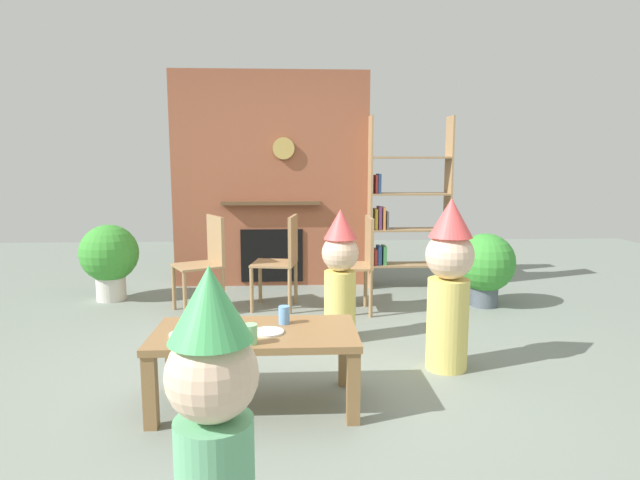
{
  "coord_description": "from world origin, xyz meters",
  "views": [
    {
      "loc": [
        -0.04,
        -3.41,
        1.4
      ],
      "look_at": [
        0.15,
        0.4,
        0.83
      ],
      "focal_mm": 29.6,
      "sensor_mm": 36.0,
      "label": 1
    }
  ],
  "objects": [
    {
      "name": "child_in_pink",
      "position": [
        0.99,
        -0.01,
        0.62
      ],
      "size": [
        0.32,
        0.32,
        1.17
      ],
      "rotation": [
        0.0,
        0.0,
        -2.77
      ],
      "color": "#E0CC66",
      "rests_on": "ground_plane"
    },
    {
      "name": "dining_chair_left",
      "position": [
        -0.86,
        1.52,
        0.51
      ],
      "size": [
        0.54,
        0.54,
        0.9
      ],
      "rotation": [
        0.0,
        0.0,
        3.63
      ],
      "color": "#9E7A51",
      "rests_on": "ground_plane"
    },
    {
      "name": "potted_plant_short",
      "position": [
        -1.92,
        1.96,
        0.45
      ],
      "size": [
        0.58,
        0.58,
        0.78
      ],
      "color": "beige",
      "rests_on": "ground_plane"
    },
    {
      "name": "child_by_the_chairs",
      "position": [
        0.32,
        0.61,
        0.55
      ],
      "size": [
        0.29,
        0.29,
        1.04
      ],
      "rotation": [
        0.0,
        0.0,
        -2.06
      ],
      "color": "#E0CC66",
      "rests_on": "ground_plane"
    },
    {
      "name": "dining_chair_middle",
      "position": [
        -0.14,
        1.55,
        0.51
      ],
      "size": [
        0.46,
        0.46,
        0.9
      ],
      "rotation": [
        0.0,
        0.0,
        2.98
      ],
      "color": "#9E7A51",
      "rests_on": "ground_plane"
    },
    {
      "name": "paper_cup_near_left",
      "position": [
        -0.1,
        -0.37,
        0.5
      ],
      "size": [
        0.07,
        0.07,
        0.11
      ],
      "primitive_type": "cylinder",
      "color": "#669EE0",
      "rests_on": "coffee_table"
    },
    {
      "name": "child_with_cone_hat",
      "position": [
        -0.3,
        -1.81,
        0.57
      ],
      "size": [
        0.3,
        0.3,
        1.08
      ],
      "rotation": [
        0.0,
        0.0,
        1.54
      ],
      "color": "#66B27F",
      "rests_on": "ground_plane"
    },
    {
      "name": "coffee_table",
      "position": [
        -0.27,
        -0.5,
        0.38
      ],
      "size": [
        1.16,
        0.59,
        0.45
      ],
      "color": "olive",
      "rests_on": "ground_plane"
    },
    {
      "name": "paper_plate_front",
      "position": [
        -0.65,
        -0.56,
        0.45
      ],
      "size": [
        0.17,
        0.17,
        0.01
      ],
      "primitive_type": "cylinder",
      "color": "white",
      "rests_on": "coffee_table"
    },
    {
      "name": "paper_plate_rear",
      "position": [
        -0.19,
        -0.54,
        0.45
      ],
      "size": [
        0.18,
        0.18,
        0.01
      ],
      "primitive_type": "cylinder",
      "color": "white",
      "rests_on": "coffee_table"
    },
    {
      "name": "dining_chair_right",
      "position": [
        0.56,
        1.39,
        0.51
      ],
      "size": [
        0.4,
        0.4,
        0.9
      ],
      "rotation": [
        0.0,
        0.0,
        3.14
      ],
      "color": "#9E7A51",
      "rests_on": "ground_plane"
    },
    {
      "name": "ground_plane",
      "position": [
        0.0,
        0.0,
        0.0
      ],
      "size": [
        12.0,
        12.0,
        0.0
      ],
      "primitive_type": "plane",
      "color": "gray"
    },
    {
      "name": "potted_plant_tall",
      "position": [
        1.82,
        1.54,
        0.41
      ],
      "size": [
        0.57,
        0.57,
        0.72
      ],
      "color": "#4C5660",
      "rests_on": "ground_plane"
    },
    {
      "name": "birthday_cake_slice",
      "position": [
        -0.46,
        -0.65,
        0.48
      ],
      "size": [
        0.1,
        0.1,
        0.07
      ],
      "primitive_type": "cone",
      "color": "pink",
      "rests_on": "coffee_table"
    },
    {
      "name": "bookshelf",
      "position": [
        1.17,
        2.4,
        0.86
      ],
      "size": [
        0.9,
        0.28,
        1.9
      ],
      "color": "#9E7A51",
      "rests_on": "ground_plane"
    },
    {
      "name": "paper_cup_center",
      "position": [
        -0.28,
        -0.71,
        0.5
      ],
      "size": [
        0.08,
        0.08,
        0.1
      ],
      "primitive_type": "cylinder",
      "color": "#8CD18C",
      "rests_on": "coffee_table"
    },
    {
      "name": "table_fork",
      "position": [
        -0.41,
        -0.4,
        0.45
      ],
      "size": [
        0.11,
        0.12,
        0.01
      ],
      "primitive_type": "cube",
      "rotation": [
        0.0,
        0.0,
        0.82
      ],
      "color": "silver",
      "rests_on": "coffee_table"
    },
    {
      "name": "brick_fireplace_feature",
      "position": [
        -0.29,
        2.6,
        1.19
      ],
      "size": [
        2.2,
        0.28,
        2.4
      ],
      "color": "#935138",
      "rests_on": "ground_plane"
    },
    {
      "name": "paper_cup_near_right",
      "position": [
        -0.38,
        -0.55,
        0.49
      ],
      "size": [
        0.08,
        0.08,
        0.09
      ],
      "primitive_type": "cylinder",
      "color": "#E5666B",
      "rests_on": "coffee_table"
    }
  ]
}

